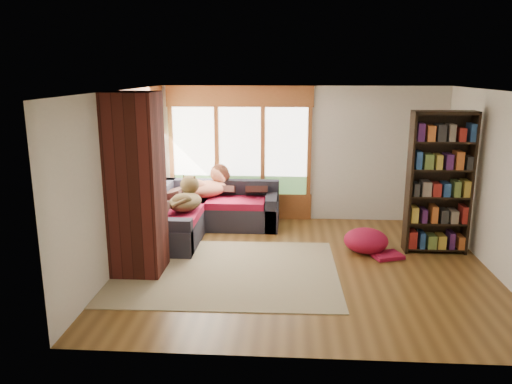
% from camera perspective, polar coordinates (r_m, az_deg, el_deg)
% --- Properties ---
extents(floor, '(5.50, 5.50, 0.00)m').
position_cam_1_polar(floor, '(7.66, 5.44, -8.39)').
color(floor, brown).
rests_on(floor, ground).
extents(ceiling, '(5.50, 5.50, 0.00)m').
position_cam_1_polar(ceiling, '(7.11, 5.92, 11.42)').
color(ceiling, white).
extents(wall_back, '(5.50, 0.04, 2.60)m').
position_cam_1_polar(wall_back, '(9.73, 5.22, 4.34)').
color(wall_back, silver).
rests_on(wall_back, ground).
extents(wall_front, '(5.50, 0.04, 2.60)m').
position_cam_1_polar(wall_front, '(4.87, 6.57, -5.28)').
color(wall_front, silver).
rests_on(wall_front, ground).
extents(wall_left, '(0.04, 5.00, 2.60)m').
position_cam_1_polar(wall_left, '(7.69, -15.28, 1.39)').
color(wall_left, silver).
rests_on(wall_left, ground).
extents(wall_right, '(0.04, 5.00, 2.60)m').
position_cam_1_polar(wall_right, '(7.87, 26.11, 0.74)').
color(wall_right, silver).
rests_on(wall_right, ground).
extents(windows_back, '(2.82, 0.10, 1.90)m').
position_cam_1_polar(windows_back, '(9.73, -1.87, 4.69)').
color(windows_back, brown).
rests_on(windows_back, wall_back).
extents(windows_left, '(0.10, 2.62, 1.90)m').
position_cam_1_polar(windows_left, '(8.79, -12.62, 3.39)').
color(windows_left, brown).
rests_on(windows_left, wall_left).
extents(roller_blind, '(0.03, 0.72, 0.90)m').
position_cam_1_polar(roller_blind, '(9.51, -11.18, 6.66)').
color(roller_blind, '#6F935F').
rests_on(roller_blind, wall_left).
extents(brick_chimney, '(0.70, 0.70, 2.60)m').
position_cam_1_polar(brick_chimney, '(7.25, -13.55, 0.78)').
color(brick_chimney, '#471914').
rests_on(brick_chimney, ground).
extents(sectional_sofa, '(2.20, 2.20, 0.80)m').
position_cam_1_polar(sectional_sofa, '(9.32, -6.91, -2.41)').
color(sectional_sofa, black).
rests_on(sectional_sofa, ground).
extents(area_rug, '(3.41, 2.63, 0.01)m').
position_cam_1_polar(area_rug, '(7.45, -3.81, -8.98)').
color(area_rug, beige).
rests_on(area_rug, ground).
extents(bookshelf, '(0.98, 0.33, 2.28)m').
position_cam_1_polar(bookshelf, '(8.41, 20.21, 0.94)').
color(bookshelf, black).
rests_on(bookshelf, ground).
extents(pouf, '(0.88, 0.88, 0.39)m').
position_cam_1_polar(pouf, '(8.31, 12.46, -5.36)').
color(pouf, maroon).
rests_on(pouf, area_rug).
extents(dog_tan, '(1.05, 1.03, 0.52)m').
position_cam_1_polar(dog_tan, '(9.44, -5.40, 0.94)').
color(dog_tan, brown).
rests_on(dog_tan, sectional_sofa).
extents(dog_brindle, '(0.60, 0.91, 0.48)m').
position_cam_1_polar(dog_brindle, '(8.63, -7.96, -0.51)').
color(dog_brindle, '#332615').
rests_on(dog_brindle, sectional_sofa).
extents(throw_pillows, '(1.98, 1.68, 0.45)m').
position_cam_1_polar(throw_pillows, '(9.34, -6.59, 0.48)').
color(throw_pillows, '#321C17').
rests_on(throw_pillows, sectional_sofa).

